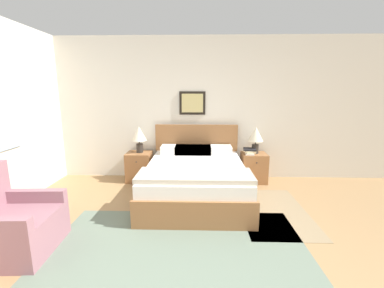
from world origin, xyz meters
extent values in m
cube|color=silver|center=(0.00, 3.05, 1.30)|extent=(7.91, 0.06, 2.60)
cube|color=black|center=(-0.26, 3.01, 1.41)|extent=(0.48, 0.02, 0.42)
cube|color=tan|center=(-0.26, 2.99, 1.41)|extent=(0.39, 0.00, 0.34)
cube|color=slate|center=(-0.35, 0.78, 0.00)|extent=(2.74, 1.43, 0.01)
cube|color=#897556|center=(0.90, 1.56, 0.00)|extent=(0.90, 1.53, 0.01)
cube|color=#936038|center=(-0.18, 1.99, 0.14)|extent=(1.52, 1.94, 0.28)
cube|color=#936038|center=(-0.18, 1.05, 0.32)|extent=(1.52, 0.06, 0.08)
cube|color=white|center=(-0.18, 1.99, 0.41)|extent=(1.46, 1.86, 0.25)
cube|color=#936038|center=(-0.18, 2.93, 0.78)|extent=(1.52, 0.06, 0.49)
cube|color=#B2A893|center=(-0.18, 1.39, 0.56)|extent=(1.49, 0.54, 0.06)
cube|color=white|center=(-0.55, 2.70, 0.60)|extent=(0.52, 0.32, 0.14)
cube|color=white|center=(0.18, 2.70, 0.60)|extent=(0.52, 0.32, 0.14)
cube|color=slate|center=(-0.18, 2.70, 0.60)|extent=(0.52, 0.32, 0.14)
cube|color=slate|center=(-0.30, 2.70, 0.60)|extent=(0.52, 0.32, 0.14)
cube|color=#8E606B|center=(-2.01, 0.58, 0.20)|extent=(0.79, 0.80, 0.40)
cube|color=#8E606B|center=(-2.03, 0.91, 0.47)|extent=(0.76, 0.14, 0.14)
cube|color=#936038|center=(-1.23, 2.76, 0.26)|extent=(0.44, 0.41, 0.53)
sphere|color=#332D28|center=(-1.23, 2.55, 0.41)|extent=(0.02, 0.02, 0.02)
cube|color=#936038|center=(0.87, 2.76, 0.26)|extent=(0.44, 0.41, 0.53)
sphere|color=#332D28|center=(0.87, 2.55, 0.41)|extent=(0.02, 0.02, 0.02)
cylinder|color=#2D2823|center=(-1.22, 2.78, 0.61)|extent=(0.12, 0.12, 0.16)
cylinder|color=#2D2823|center=(-1.22, 2.78, 0.72)|extent=(0.02, 0.02, 0.06)
cone|color=beige|center=(-1.22, 2.78, 0.88)|extent=(0.27, 0.27, 0.25)
cylinder|color=#2D2823|center=(0.88, 2.78, 0.61)|extent=(0.12, 0.12, 0.16)
cylinder|color=#2D2823|center=(0.88, 2.78, 0.72)|extent=(0.02, 0.02, 0.06)
cone|color=beige|center=(0.88, 2.78, 0.88)|extent=(0.27, 0.27, 0.25)
cube|color=silver|center=(0.77, 2.72, 0.54)|extent=(0.18, 0.29, 0.03)
cube|color=beige|center=(0.77, 2.72, 0.58)|extent=(0.21, 0.25, 0.04)
cube|color=#232328|center=(0.77, 2.72, 0.61)|extent=(0.24, 0.22, 0.03)
camera|label=1|loc=(-0.13, -1.76, 1.63)|focal=24.00mm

